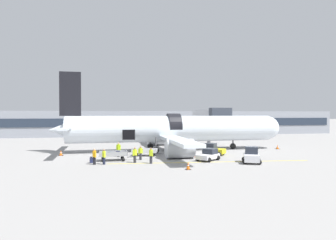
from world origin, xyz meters
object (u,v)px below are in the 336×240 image
at_px(baggage_tug_mid, 209,155).
at_px(ground_crew_loader_b, 151,155).
at_px(baggage_tug_rear, 213,150).
at_px(ground_crew_helper, 104,156).
at_px(ground_crew_supervisor, 118,149).
at_px(baggage_cart_loading, 114,156).
at_px(airplane, 170,130).
at_px(suitcase_on_tarmac_upright, 91,160).
at_px(ground_crew_marshal, 94,156).
at_px(ground_crew_loader_a, 135,155).
at_px(ground_crew_driver, 141,153).
at_px(baggage_tug_lead, 251,156).
at_px(baggage_cart_queued, 145,152).

xyz_separation_m(baggage_tug_mid, ground_crew_loader_b, (-6.94, -0.76, 0.31)).
height_order(baggage_tug_rear, ground_crew_helper, ground_crew_helper).
height_order(ground_crew_loader_b, ground_crew_supervisor, ground_crew_supervisor).
bearing_deg(baggage_cart_loading, ground_crew_helper, -115.18).
height_order(airplane, suitcase_on_tarmac_upright, airplane).
bearing_deg(suitcase_on_tarmac_upright, baggage_cart_loading, 24.36).
bearing_deg(ground_crew_supervisor, ground_crew_loader_b, -61.38).
xyz_separation_m(ground_crew_supervisor, ground_crew_marshal, (-2.81, -5.38, -0.05)).
relative_size(ground_crew_loader_a, ground_crew_driver, 1.06).
bearing_deg(suitcase_on_tarmac_upright, ground_crew_loader_b, -15.55).
bearing_deg(ground_crew_loader_b, baggage_tug_lead, -10.02).
xyz_separation_m(baggage_tug_mid, ground_crew_loader_a, (-8.62, 0.16, 0.30)).
bearing_deg(ground_crew_loader_a, baggage_tug_lead, -12.74).
height_order(baggage_cart_loading, ground_crew_supervisor, ground_crew_supervisor).
distance_m(baggage_tug_lead, ground_crew_helper, 16.21).
height_order(baggage_tug_rear, ground_crew_loader_a, ground_crew_loader_a).
distance_m(ground_crew_helper, ground_crew_marshal, 1.02).
height_order(baggage_cart_queued, suitcase_on_tarmac_upright, baggage_cart_queued).
bearing_deg(ground_crew_supervisor, baggage_tug_rear, -3.68).
relative_size(baggage_tug_rear, ground_crew_marshal, 1.79).
xyz_separation_m(baggage_cart_queued, suitcase_on_tarmac_upright, (-6.63, -4.39, -0.17)).
bearing_deg(baggage_cart_queued, baggage_cart_loading, -141.53).
xyz_separation_m(ground_crew_marshal, suitcase_on_tarmac_upright, (-0.37, 1.21, -0.61)).
xyz_separation_m(ground_crew_loader_a, ground_crew_driver, (0.87, 2.00, -0.05)).
relative_size(baggage_cart_queued, ground_crew_helper, 2.52).
height_order(baggage_tug_rear, ground_crew_loader_b, ground_crew_loader_b).
distance_m(ground_crew_loader_b, ground_crew_helper, 5.07).
xyz_separation_m(baggage_cart_loading, suitcase_on_tarmac_upright, (-2.56, -1.16, -0.29)).
height_order(baggage_tug_mid, ground_crew_loader_a, ground_crew_loader_a).
bearing_deg(ground_crew_supervisor, ground_crew_helper, -108.05).
xyz_separation_m(baggage_tug_mid, baggage_tug_rear, (2.25, 4.40, 0.06)).
height_order(ground_crew_helper, ground_crew_marshal, ground_crew_marshal).
bearing_deg(airplane, baggage_cart_loading, -137.08).
bearing_deg(baggage_cart_loading, suitcase_on_tarmac_upright, -155.64).
height_order(airplane, ground_crew_helper, airplane).
height_order(ground_crew_loader_b, suitcase_on_tarmac_upright, ground_crew_loader_b).
height_order(baggage_tug_lead, baggage_cart_loading, baggage_tug_lead).
relative_size(baggage_tug_lead, baggage_cart_queued, 0.76).
distance_m(baggage_tug_lead, ground_crew_driver, 12.76).
relative_size(ground_crew_loader_b, ground_crew_driver, 1.07).
relative_size(ground_crew_marshal, suitcase_on_tarmac_upright, 2.45).
relative_size(baggage_cart_queued, ground_crew_driver, 2.58).
relative_size(baggage_tug_mid, baggage_tug_rear, 1.08).
bearing_deg(baggage_cart_loading, baggage_tug_lead, -18.22).
height_order(baggage_tug_rear, baggage_cart_loading, baggage_tug_rear).
distance_m(baggage_tug_mid, baggage_cart_queued, 8.65).
bearing_deg(ground_crew_helper, baggage_tug_mid, 1.54).
xyz_separation_m(baggage_cart_queued, ground_crew_loader_a, (-1.88, -5.26, 0.44)).
height_order(baggage_cart_loading, ground_crew_loader_a, ground_crew_loader_a).
xyz_separation_m(ground_crew_helper, suitcase_on_tarmac_upright, (-1.38, 1.35, -0.58)).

